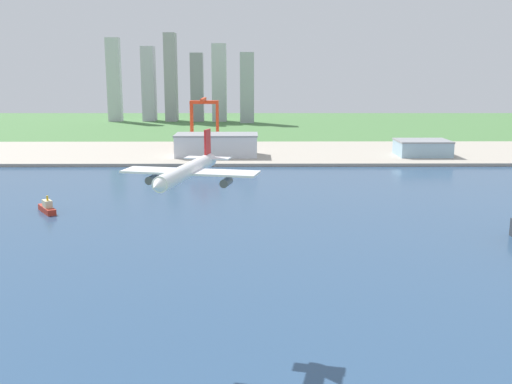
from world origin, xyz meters
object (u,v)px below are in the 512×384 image
at_px(warehouse_main, 217,145).
at_px(warehouse_annex, 422,148).
at_px(airplane_landing, 188,171).
at_px(tugboat_small, 47,208).
at_px(port_crane_red, 204,111).

bearing_deg(warehouse_main, warehouse_annex, -0.10).
distance_m(airplane_landing, tugboat_small, 176.34).
distance_m(tugboat_small, warehouse_annex, 303.63).
relative_size(airplane_landing, warehouse_annex, 1.01).
bearing_deg(port_crane_red, warehouse_annex, -21.87).
bearing_deg(warehouse_main, tugboat_small, -111.64).
relative_size(tugboat_small, warehouse_annex, 0.43).
bearing_deg(warehouse_main, port_crane_red, 101.84).
distance_m(warehouse_main, warehouse_annex, 165.82).
relative_size(port_crane_red, warehouse_annex, 1.04).
relative_size(airplane_landing, port_crane_red, 0.97).
bearing_deg(port_crane_red, airplane_landing, -86.09).
height_order(port_crane_red, warehouse_annex, port_crane_red).
xyz_separation_m(tugboat_small, warehouse_annex, (239.78, 186.17, 6.31)).
xyz_separation_m(airplane_landing, tugboat_small, (-86.62, 147.44, -43.08)).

